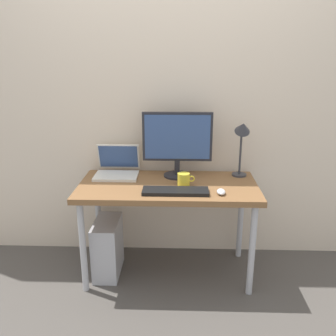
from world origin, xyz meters
name	(u,v)px	position (x,y,z in m)	size (l,w,h in m)	color
ground_plane	(168,271)	(0.00, 0.00, 0.00)	(6.00, 6.00, 0.00)	#4C4742
back_wall	(170,94)	(0.00, 0.37, 1.30)	(4.40, 0.04, 2.60)	beige
desk	(168,193)	(0.00, 0.00, 0.64)	(1.26, 0.61, 0.71)	brown
monitor	(177,141)	(0.06, 0.17, 0.99)	(0.51, 0.20, 0.48)	#232328
laptop	(117,168)	(-0.39, 0.19, 0.77)	(0.32, 0.28, 0.22)	silver
desk_lamp	(242,136)	(0.53, 0.18, 1.02)	(0.11, 0.16, 0.44)	#333338
keyboard	(175,191)	(0.06, -0.17, 0.72)	(0.44, 0.14, 0.02)	black
mouse	(221,192)	(0.36, -0.18, 0.73)	(0.06, 0.09, 0.03)	silver
coffee_mug	(184,179)	(0.11, -0.02, 0.76)	(0.12, 0.09, 0.09)	yellow
computer_tower	(108,247)	(-0.45, -0.02, 0.21)	(0.18, 0.36, 0.42)	#B2B2B7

